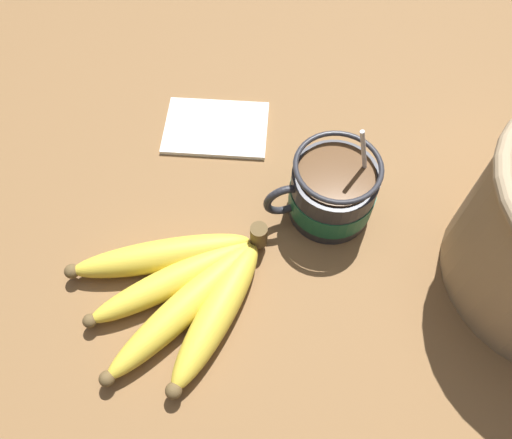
# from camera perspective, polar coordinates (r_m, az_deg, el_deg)

# --- Properties ---
(table) EXTENTS (1.38, 1.38, 0.04)m
(table) POSITION_cam_1_polar(r_m,az_deg,el_deg) (0.61, 6.13, -3.28)
(table) COLOR brown
(table) RESTS_ON ground
(coffee_mug) EXTENTS (0.13, 0.10, 0.14)m
(coffee_mug) POSITION_cam_1_polar(r_m,az_deg,el_deg) (0.59, 8.63, 3.14)
(coffee_mug) COLOR #28282D
(coffee_mug) RESTS_ON table
(banana_bunch) EXTENTS (0.23, 0.19, 0.04)m
(banana_bunch) POSITION_cam_1_polar(r_m,az_deg,el_deg) (0.55, -8.24, -7.79)
(banana_bunch) COLOR brown
(banana_bunch) RESTS_ON table
(napkin) EXTENTS (0.16, 0.14, 0.01)m
(napkin) POSITION_cam_1_polar(r_m,az_deg,el_deg) (0.69, -4.58, 10.42)
(napkin) COLOR white
(napkin) RESTS_ON table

